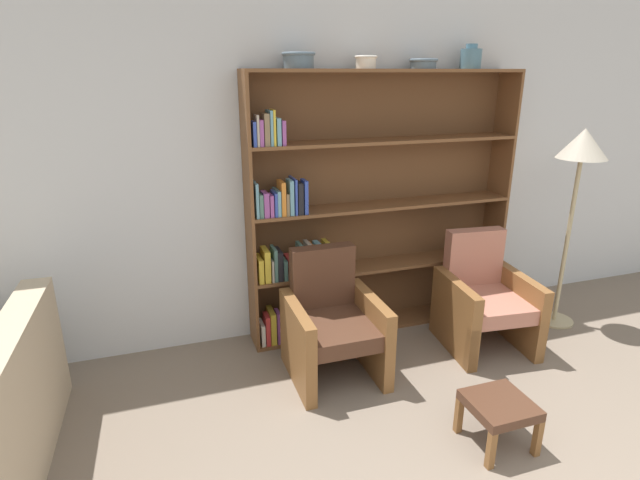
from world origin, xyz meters
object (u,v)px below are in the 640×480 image
(bowl_sage, at_px, (366,61))
(footstool, at_px, (499,409))
(bowl_cream, at_px, (299,59))
(bowl_stoneware, at_px, (423,63))
(armchair_leather, at_px, (332,324))
(bookshelf, at_px, (361,213))
(floor_lamp, at_px, (581,157))
(vase_tall, at_px, (471,58))
(armchair_cushioned, at_px, (484,299))

(bowl_sage, bearing_deg, footstool, -82.13)
(bowl_cream, bearing_deg, bowl_stoneware, 0.00)
(armchair_leather, distance_m, footstool, 1.25)
(bowl_stoneware, relative_size, footstool, 0.62)
(bowl_cream, xyz_separation_m, footstool, (0.74, -1.60, -1.96))
(armchair_leather, bearing_deg, bookshelf, -127.93)
(bookshelf, xyz_separation_m, floor_lamp, (1.69, -0.49, 0.45))
(armchair_leather, relative_size, floor_lamp, 0.53)
(bookshelf, height_order, vase_tall, vase_tall)
(bowl_stoneware, height_order, armchair_leather, bowl_stoneware)
(armchair_cushioned, xyz_separation_m, footstool, (-0.62, -1.04, -0.15))
(bowl_stoneware, xyz_separation_m, footstool, (-0.26, -1.60, -1.94))
(bowl_cream, bearing_deg, armchair_cushioned, -22.52)
(footstool, bearing_deg, vase_tall, 67.01)
(footstool, bearing_deg, bookshelf, 97.38)
(bookshelf, relative_size, bowl_stoneware, 10.14)
(bowl_cream, height_order, armchair_cushioned, bowl_cream)
(bookshelf, distance_m, vase_tall, 1.50)
(vase_tall, distance_m, armchair_leather, 2.35)
(bowl_cream, relative_size, floor_lamp, 0.14)
(bowl_sage, height_order, bowl_stoneware, bowl_sage)
(bookshelf, xyz_separation_m, armchair_leather, (-0.46, -0.59, -0.63))
(bowl_cream, height_order, armchair_leather, bowl_cream)
(armchair_cushioned, bearing_deg, floor_lamp, -167.33)
(bookshelf, relative_size, footstool, 6.30)
(bowl_cream, bearing_deg, vase_tall, 0.00)
(vase_tall, bearing_deg, footstool, -112.99)
(bowl_cream, distance_m, armchair_leather, 1.90)
(bookshelf, bearing_deg, bowl_stoneware, -3.30)
(vase_tall, distance_m, floor_lamp, 1.20)
(bowl_cream, relative_size, bowl_sage, 1.40)
(bookshelf, height_order, bowl_stoneware, bowl_stoneware)
(armchair_cushioned, bearing_deg, footstool, 65.00)
(bookshelf, xyz_separation_m, vase_tall, (0.89, -0.03, 1.20))
(armchair_leather, height_order, armchair_cushioned, same)
(bowl_cream, relative_size, bowl_stoneware, 1.08)
(bookshelf, distance_m, bowl_stoneware, 1.26)
(bowl_cream, bearing_deg, bookshelf, 2.95)
(bowl_sage, relative_size, armchair_cushioned, 0.19)
(bowl_stoneware, bearing_deg, armchair_leather, -148.85)
(bowl_stoneware, xyz_separation_m, armchair_leather, (-0.93, -0.56, -1.80))
(floor_lamp, bearing_deg, armchair_leather, -177.34)
(armchair_leather, distance_m, armchair_cushioned, 1.30)
(floor_lamp, bearing_deg, bowl_cream, 168.19)
(vase_tall, relative_size, armchair_cushioned, 0.21)
(bookshelf, relative_size, vase_tall, 12.06)
(bowl_stoneware, bearing_deg, floor_lamp, -20.77)
(bowl_cream, height_order, bowl_stoneware, bowl_cream)
(bookshelf, relative_size, armchair_cushioned, 2.48)
(vase_tall, bearing_deg, armchair_cushioned, -95.69)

